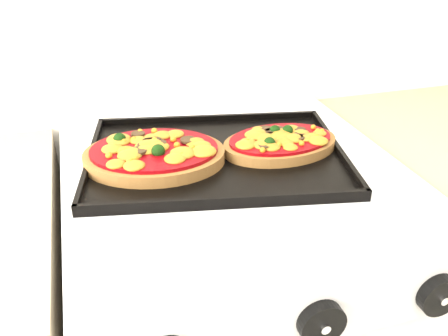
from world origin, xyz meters
name	(u,v)px	position (x,y,z in m)	size (l,w,h in m)	color
control_panel	(308,313)	(0.01, 1.39, 0.85)	(0.60, 0.02, 0.09)	silver
knob_center	(321,323)	(0.02, 1.37, 0.85)	(0.06, 0.06, 0.02)	black
knob_right	(439,295)	(0.20, 1.37, 0.85)	(0.06, 0.06, 0.02)	black
baking_tray	(216,155)	(-0.01, 1.74, 0.92)	(0.46, 0.34, 0.02)	black
pizza_left	(154,153)	(-0.12, 1.74, 0.94)	(0.25, 0.19, 0.04)	olive
pizza_right	(280,142)	(0.11, 1.73, 0.94)	(0.22, 0.14, 0.03)	olive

